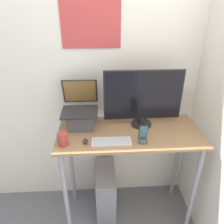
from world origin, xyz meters
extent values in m
cube|color=silver|center=(0.00, 0.61, 1.30)|extent=(6.00, 0.05, 2.60)
cube|color=#BF3F3F|center=(-0.28, 0.58, 1.77)|extent=(0.46, 0.01, 0.43)
cube|color=#936D47|center=(0.00, 0.26, 0.95)|extent=(1.15, 0.52, 0.02)
cylinder|color=gray|center=(-0.53, 0.05, 0.47)|extent=(0.04, 0.04, 0.94)
cylinder|color=gray|center=(0.53, 0.05, 0.47)|extent=(0.04, 0.04, 0.94)
cylinder|color=gray|center=(-0.53, 0.47, 0.47)|extent=(0.04, 0.04, 0.94)
cylinder|color=gray|center=(0.53, 0.47, 0.47)|extent=(0.04, 0.04, 0.94)
cube|color=#4C4C51|center=(-0.39, 0.35, 1.02)|extent=(0.20, 0.16, 0.13)
cube|color=#262628|center=(-0.39, 0.35, 1.10)|extent=(0.29, 0.23, 0.02)
cube|color=#262628|center=(-0.39, 0.50, 1.22)|extent=(0.29, 0.08, 0.22)
cube|color=olive|center=(-0.39, 0.49, 1.22)|extent=(0.26, 0.06, 0.20)
cylinder|color=black|center=(0.11, 0.36, 0.97)|extent=(0.17, 0.17, 0.02)
cylinder|color=black|center=(0.11, 0.36, 1.00)|extent=(0.04, 0.04, 0.05)
cube|color=black|center=(0.11, 0.36, 1.22)|extent=(0.63, 0.01, 0.41)
cube|color=black|center=(0.11, 0.36, 1.22)|extent=(0.60, 0.01, 0.39)
cube|color=silver|center=(-0.15, 0.12, 0.96)|extent=(0.29, 0.11, 0.01)
cube|color=#A8A8AD|center=(-0.15, 0.12, 0.97)|extent=(0.27, 0.09, 0.00)
ellipsoid|color=#262626|center=(-0.35, 0.13, 0.97)|extent=(0.04, 0.06, 0.03)
cylinder|color=#4C4C51|center=(0.08, 0.10, 0.97)|extent=(0.07, 0.07, 0.02)
cube|color=black|center=(0.08, 0.12, 1.04)|extent=(0.06, 0.03, 0.13)
cube|color=#336072|center=(0.08, 0.11, 1.04)|extent=(0.06, 0.03, 0.12)
cube|color=gray|center=(-0.20, 0.33, 0.24)|extent=(0.18, 0.42, 0.48)
cube|color=slate|center=(-0.20, 0.12, 0.24)|extent=(0.17, 0.01, 0.45)
cylinder|color=#9E382D|center=(-0.51, 0.11, 1.01)|extent=(0.08, 0.08, 0.10)
camera|label=1|loc=(-0.23, -1.21, 1.90)|focal=35.00mm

